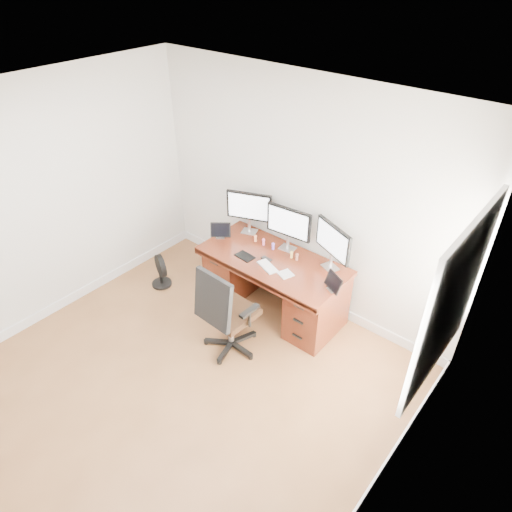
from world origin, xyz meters
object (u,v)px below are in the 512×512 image
Objects in this scene: floor_fan at (160,271)px; keyboard at (268,267)px; office_chair at (227,324)px; desk at (274,282)px; monitor_center at (289,224)px.

keyboard is at bearing 36.30° from floor_fan.
office_chair is at bearing 10.97° from floor_fan.
floor_fan is (-1.43, 0.28, -0.14)m from office_chair.
desk is at bearing 124.88° from keyboard.
desk is 0.84m from office_chair.
floor_fan is at bearing -145.39° from keyboard.
keyboard is (0.02, 0.65, 0.40)m from office_chair.
keyboard is at bearing -75.35° from desk.
office_chair reaches higher than keyboard.
office_chair reaches higher than floor_fan.
desk is 0.72m from monitor_center.
desk is at bearing -95.17° from monitor_center.
office_chair is (0.03, -0.84, -0.05)m from desk.
office_chair is 2.46× the size of floor_fan.
office_chair is 0.76m from keyboard.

